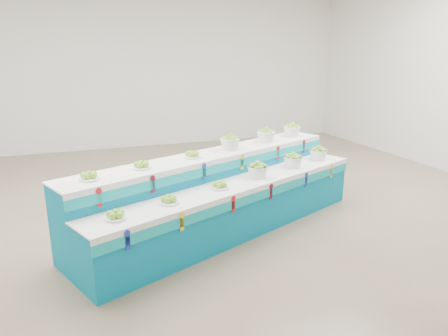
{
  "coord_description": "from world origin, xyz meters",
  "views": [
    {
      "loc": [
        -2.16,
        -5.69,
        2.39
      ],
      "look_at": [
        -0.3,
        -0.63,
        0.87
      ],
      "focal_mm": 33.05,
      "sensor_mm": 36.0,
      "label": 1
    }
  ],
  "objects": [
    {
      "name": "ground",
      "position": [
        0.0,
        0.0,
        0.0
      ],
      "size": [
        10.0,
        10.0,
        0.0
      ],
      "primitive_type": "plane",
      "color": "brown",
      "rests_on": "ground"
    },
    {
      "name": "back_wall",
      "position": [
        0.0,
        5.0,
        2.0
      ],
      "size": [
        10.0,
        0.0,
        10.0
      ],
      "primitive_type": "plane",
      "rotation": [
        1.57,
        0.0,
        0.0
      ],
      "color": "silver",
      "rests_on": "ground"
    },
    {
      "name": "display_stand",
      "position": [
        -0.3,
        -0.63,
        0.51
      ],
      "size": [
        4.52,
        2.76,
        1.02
      ],
      "primitive_type": null,
      "rotation": [
        0.0,
        0.0,
        0.4
      ],
      "color": "#02739A",
      "rests_on": "ground"
    },
    {
      "name": "plate_lower_left",
      "position": [
        -1.85,
        -1.58,
        0.77
      ],
      "size": [
        0.31,
        0.31,
        0.1
      ],
      "primitive_type": "cylinder",
      "rotation": [
        0.0,
        0.0,
        0.4
      ],
      "color": "white",
      "rests_on": "display_stand"
    },
    {
      "name": "plate_lower_mid",
      "position": [
        -1.22,
        -1.32,
        0.77
      ],
      "size": [
        0.31,
        0.31,
        0.1
      ],
      "primitive_type": "cylinder",
      "rotation": [
        0.0,
        0.0,
        0.4
      ],
      "color": "white",
      "rests_on": "display_stand"
    },
    {
      "name": "plate_lower_right",
      "position": [
        -0.5,
        -1.01,
        0.77
      ],
      "size": [
        0.31,
        0.31,
        0.1
      ],
      "primitive_type": "cylinder",
      "rotation": [
        0.0,
        0.0,
        0.4
      ],
      "color": "white",
      "rests_on": "display_stand"
    },
    {
      "name": "basket_lower_left",
      "position": [
        0.15,
        -0.74,
        0.83
      ],
      "size": [
        0.37,
        0.37,
        0.21
      ],
      "primitive_type": null,
      "rotation": [
        0.0,
        0.0,
        0.4
      ],
      "color": "silver",
      "rests_on": "display_stand"
    },
    {
      "name": "basket_lower_mid",
      "position": [
        0.87,
        -0.44,
        0.83
      ],
      "size": [
        0.37,
        0.37,
        0.21
      ],
      "primitive_type": null,
      "rotation": [
        0.0,
        0.0,
        0.4
      ],
      "color": "silver",
      "rests_on": "display_stand"
    },
    {
      "name": "basket_lower_right",
      "position": [
        1.47,
        -0.19,
        0.83
      ],
      "size": [
        0.37,
        0.37,
        0.21
      ],
      "primitive_type": null,
      "rotation": [
        0.0,
        0.0,
        0.4
      ],
      "color": "silver",
      "rests_on": "display_stand"
    },
    {
      "name": "plate_upper_left",
      "position": [
        -2.06,
        -1.07,
        1.07
      ],
      "size": [
        0.31,
        0.31,
        0.1
      ],
      "primitive_type": "cylinder",
      "rotation": [
        0.0,
        0.0,
        0.4
      ],
      "color": "white",
      "rests_on": "display_stand"
    },
    {
      "name": "plate_upper_mid",
      "position": [
        -1.44,
        -0.81,
        1.07
      ],
      "size": [
        0.31,
        0.31,
        0.1
      ],
      "primitive_type": "cylinder",
      "rotation": [
        0.0,
        0.0,
        0.4
      ],
      "color": "white",
      "rests_on": "display_stand"
    },
    {
      "name": "plate_upper_right",
      "position": [
        -0.71,
        -0.51,
        1.07
      ],
      "size": [
        0.31,
        0.31,
        0.1
      ],
      "primitive_type": "cylinder",
      "rotation": [
        0.0,
        0.0,
        0.4
      ],
      "color": "white",
      "rests_on": "display_stand"
    },
    {
      "name": "basket_upper_left",
      "position": [
        -0.06,
        -0.24,
        1.13
      ],
      "size": [
        0.37,
        0.37,
        0.21
      ],
      "primitive_type": null,
      "rotation": [
        0.0,
        0.0,
        0.4
      ],
      "color": "silver",
      "rests_on": "display_stand"
    },
    {
      "name": "basket_upper_mid",
      "position": [
        0.66,
        0.07,
        1.13
      ],
      "size": [
        0.37,
        0.37,
        0.21
      ],
      "primitive_type": null,
      "rotation": [
        0.0,
        0.0,
        0.4
      ],
      "color": "silver",
      "rests_on": "display_stand"
    },
    {
      "name": "basket_upper_right",
      "position": [
        1.26,
        0.32,
        1.13
      ],
      "size": [
        0.37,
        0.37,
        0.21
      ],
      "primitive_type": null,
      "rotation": [
        0.0,
        0.0,
        0.4
      ],
      "color": "silver",
      "rests_on": "display_stand"
    }
  ]
}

